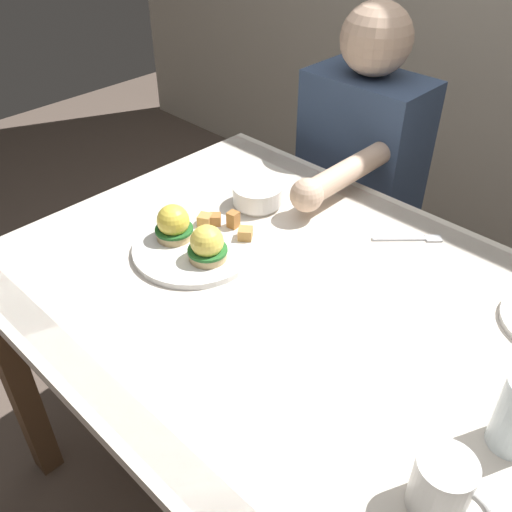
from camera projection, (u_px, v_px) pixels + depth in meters
name	position (u px, v px, depth m)	size (l,w,h in m)	color
ground_plane	(281.00, 494.00, 1.56)	(6.00, 6.00, 0.00)	brown
dining_table	(289.00, 331.00, 1.18)	(1.20, 0.90, 0.74)	silver
eggs_benedict_plate	(193.00, 240.00, 1.21)	(0.27, 0.27, 0.09)	white
fruit_bowl	(258.00, 195.00, 1.35)	(0.12, 0.12, 0.05)	white
coffee_mug	(443.00, 485.00, 0.73)	(0.11, 0.08, 0.09)	white
fork	(412.00, 239.00, 1.25)	(0.12, 0.12, 0.00)	silver
diner_person	(355.00, 178.00, 1.66)	(0.34, 0.54, 1.14)	#33333D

